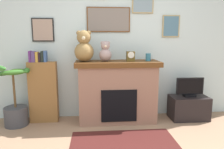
% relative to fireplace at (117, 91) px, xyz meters
% --- Properties ---
extents(back_wall, '(5.20, 0.15, 2.60)m').
position_rel_fireplace_xyz_m(back_wall, '(-0.02, 0.32, 0.77)').
color(back_wall, silver).
rests_on(back_wall, ground_plane).
extents(fireplace, '(1.41, 0.58, 1.05)m').
position_rel_fireplace_xyz_m(fireplace, '(0.00, 0.00, 0.00)').
color(fireplace, '#946754').
rests_on(fireplace, ground_plane).
extents(bookshelf, '(0.47, 0.16, 1.23)m').
position_rel_fireplace_xyz_m(bookshelf, '(-1.27, 0.06, 0.03)').
color(bookshelf, brown).
rests_on(bookshelf, ground_plane).
extents(potted_plant, '(0.62, 0.62, 1.03)m').
position_rel_fireplace_xyz_m(potted_plant, '(-1.70, -0.08, -0.18)').
color(potted_plant, '#3F3F44').
rests_on(potted_plant, ground_plane).
extents(tv_stand, '(0.65, 0.40, 0.41)m').
position_rel_fireplace_xyz_m(tv_stand, '(1.28, -0.04, -0.32)').
color(tv_stand, black).
rests_on(tv_stand, ground_plane).
extents(television, '(0.49, 0.14, 0.34)m').
position_rel_fireplace_xyz_m(television, '(1.28, -0.04, 0.04)').
color(television, black).
rests_on(television, tv_stand).
extents(area_rug, '(1.48, 1.01, 0.01)m').
position_rel_fireplace_xyz_m(area_rug, '(0.00, -0.94, -0.53)').
color(area_rug, '#481A18').
rests_on(area_rug, ground_plane).
extents(candle_jar, '(0.09, 0.09, 0.13)m').
position_rel_fireplace_xyz_m(candle_jar, '(0.52, -0.02, 0.58)').
color(candle_jar, teal).
rests_on(candle_jar, fireplace).
extents(mantel_clock, '(0.13, 0.10, 0.16)m').
position_rel_fireplace_xyz_m(mantel_clock, '(0.22, -0.02, 0.60)').
color(mantel_clock, brown).
rests_on(mantel_clock, fireplace).
extents(teddy_bear_grey, '(0.32, 0.32, 0.51)m').
position_rel_fireplace_xyz_m(teddy_bear_grey, '(-0.56, -0.02, 0.75)').
color(teddy_bear_grey, olive).
rests_on(teddy_bear_grey, fireplace).
extents(teddy_bear_tan, '(0.21, 0.21, 0.34)m').
position_rel_fireplace_xyz_m(teddy_bear_tan, '(-0.21, -0.02, 0.67)').
color(teddy_bear_tan, '#A98D8B').
rests_on(teddy_bear_tan, fireplace).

